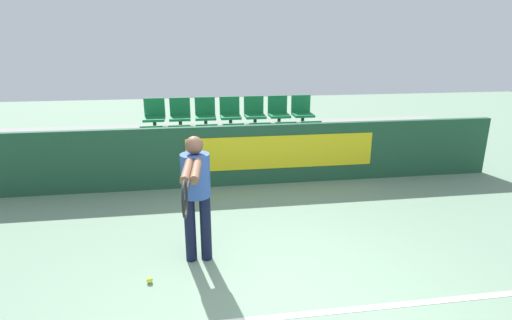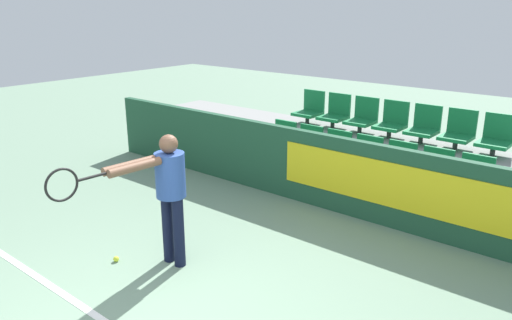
{
  "view_description": "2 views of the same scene",
  "coord_description": "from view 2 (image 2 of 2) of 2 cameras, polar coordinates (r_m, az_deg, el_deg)",
  "views": [
    {
      "loc": [
        -0.7,
        -3.2,
        2.56
      ],
      "look_at": [
        0.08,
        1.97,
        0.96
      ],
      "focal_mm": 28.0,
      "sensor_mm": 36.0,
      "label": 1
    },
    {
      "loc": [
        3.25,
        -2.25,
        2.87
      ],
      "look_at": [
        -0.28,
        2.04,
        1.11
      ],
      "focal_mm": 35.0,
      "sensor_mm": 36.0,
      "label": 2
    }
  ],
  "objects": [
    {
      "name": "bleacher_tier_middle",
      "position": [
        8.31,
        14.57,
        -0.31
      ],
      "size": [
        9.35,
        0.85,
        0.81
      ],
      "color": "gray",
      "rests_on": "ground"
    },
    {
      "name": "stadium_chair_4",
      "position": [
        7.4,
        15.91,
        -0.54
      ],
      "size": [
        0.42,
        0.45,
        0.58
      ],
      "color": "#333333",
      "rests_on": "bleacher_tier_front"
    },
    {
      "name": "stadium_chair_13",
      "position": [
        7.77,
        25.75,
        2.33
      ],
      "size": [
        0.42,
        0.45,
        0.58
      ],
      "color": "#333333",
      "rests_on": "bleacher_tier_middle"
    },
    {
      "name": "stadium_chair_5",
      "position": [
        7.22,
        19.66,
        -1.34
      ],
      "size": [
        0.42,
        0.45,
        0.58
      ],
      "color": "#333333",
      "rests_on": "bleacher_tier_front"
    },
    {
      "name": "stadium_chair_3",
      "position": [
        7.6,
        12.35,
        0.22
      ],
      "size": [
        0.42,
        0.45,
        0.58
      ],
      "color": "#333333",
      "rests_on": "bleacher_tier_front"
    },
    {
      "name": "barrier_wall",
      "position": [
        7.1,
        10.08,
        -1.82
      ],
      "size": [
        9.75,
        0.14,
        1.1
      ],
      "color": "#1E4C33",
      "rests_on": "ground"
    },
    {
      "name": "stadium_chair_12",
      "position": [
        7.9,
        22.13,
        3.01
      ],
      "size": [
        0.42,
        0.45,
        0.58
      ],
      "color": "#333333",
      "rests_on": "bleacher_tier_middle"
    },
    {
      "name": "stadium_chair_9",
      "position": [
        8.47,
        12.09,
        4.83
      ],
      "size": [
        0.42,
        0.45,
        0.58
      ],
      "color": "#333333",
      "rests_on": "bleacher_tier_middle"
    },
    {
      "name": "bleacher_tier_front",
      "position": [
        7.65,
        11.71,
        -3.26
      ],
      "size": [
        9.35,
        0.85,
        0.41
      ],
      "color": "gray",
      "rests_on": "ground"
    },
    {
      "name": "stadium_chair_11",
      "position": [
        8.06,
        18.63,
        3.66
      ],
      "size": [
        0.42,
        0.45,
        0.58
      ],
      "color": "#333333",
      "rests_on": "bleacher_tier_middle"
    },
    {
      "name": "tennis_ball",
      "position": [
        6.11,
        -15.69,
        -10.83
      ],
      "size": [
        0.07,
        0.07,
        0.07
      ],
      "color": "#CCDB33",
      "rests_on": "ground"
    },
    {
      "name": "stadium_chair_8",
      "position": [
        8.71,
        9.06,
        5.35
      ],
      "size": [
        0.42,
        0.45,
        0.58
      ],
      "color": "#333333",
      "rests_on": "bleacher_tier_middle"
    },
    {
      "name": "tennis_player",
      "position": [
        5.53,
        -10.33,
        -3.09
      ],
      "size": [
        0.33,
        1.54,
        1.53
      ],
      "rotation": [
        0.0,
        0.0,
        -0.07
      ],
      "color": "black",
      "rests_on": "ground"
    },
    {
      "name": "stadium_chair_2",
      "position": [
        7.84,
        8.99,
        0.94
      ],
      "size": [
        0.42,
        0.45,
        0.58
      ],
      "color": "#333333",
      "rests_on": "bleacher_tier_front"
    },
    {
      "name": "stadium_chair_0",
      "position": [
        8.39,
        2.89,
        2.23
      ],
      "size": [
        0.42,
        0.45,
        0.58
      ],
      "color": "#333333",
      "rests_on": "bleacher_tier_front"
    },
    {
      "name": "stadium_chair_1",
      "position": [
        8.1,
        5.84,
        1.61
      ],
      "size": [
        0.42,
        0.45,
        0.58
      ],
      "color": "#333333",
      "rests_on": "bleacher_tier_front"
    },
    {
      "name": "stadium_chair_7",
      "position": [
        8.98,
        6.2,
        5.82
      ],
      "size": [
        0.42,
        0.45,
        0.58
      ],
      "color": "#333333",
      "rests_on": "bleacher_tier_middle"
    },
    {
      "name": "stadium_chair_6",
      "position": [
        7.08,
        23.58,
        -2.18
      ],
      "size": [
        0.42,
        0.45,
        0.58
      ],
      "color": "#333333",
      "rests_on": "bleacher_tier_front"
    },
    {
      "name": "stadium_chair_10",
      "position": [
        8.25,
        15.28,
        4.26
      ],
      "size": [
        0.42,
        0.45,
        0.58
      ],
      "color": "#333333",
      "rests_on": "bleacher_tier_middle"
    }
  ]
}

